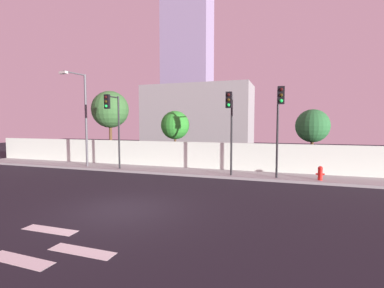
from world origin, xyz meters
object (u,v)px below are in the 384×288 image
at_px(fire_hydrant, 320,173).
at_px(roadside_tree_midleft, 175,125).
at_px(street_lamp_curbside, 83,112).
at_px(roadside_tree_midright, 313,126).
at_px(traffic_light_left, 230,116).
at_px(traffic_light_right, 279,113).
at_px(roadside_tree_leftmost, 110,110).
at_px(traffic_light_center, 113,116).

xyz_separation_m(fire_hydrant, roadside_tree_midleft, (-9.71, 3.00, 2.54)).
relative_size(street_lamp_curbside, roadside_tree_midright, 1.58).
bearing_deg(traffic_light_left, roadside_tree_midright, 37.55).
bearing_deg(roadside_tree_midright, fire_hydrant, -86.09).
height_order(traffic_light_right, roadside_tree_midright, traffic_light_right).
bearing_deg(roadside_tree_leftmost, roadside_tree_midright, 0.00).
bearing_deg(roadside_tree_leftmost, traffic_light_right, -16.18).
xyz_separation_m(traffic_light_right, roadside_tree_midleft, (-7.53, 3.83, -0.67)).
bearing_deg(roadside_tree_leftmost, roadside_tree_midleft, 0.00).
xyz_separation_m(street_lamp_curbside, fire_hydrant, (15.46, 0.13, -3.48)).
xyz_separation_m(traffic_light_left, roadside_tree_midright, (4.66, 3.58, -0.60)).
distance_m(traffic_light_left, traffic_light_right, 2.70).
relative_size(traffic_light_center, roadside_tree_midleft, 1.18).
relative_size(traffic_light_center, fire_hydrant, 6.42).
distance_m(roadside_tree_leftmost, roadside_tree_midleft, 5.82).
distance_m(traffic_light_center, roadside_tree_midright, 12.95).
distance_m(roadside_tree_leftmost, roadside_tree_midright, 15.24).
height_order(traffic_light_left, roadside_tree_midleft, traffic_light_left).
distance_m(traffic_light_center, roadside_tree_midleft, 4.76).
bearing_deg(street_lamp_curbside, traffic_light_center, -11.69).
relative_size(fire_hydrant, roadside_tree_midleft, 0.18).
height_order(traffic_light_right, roadside_tree_midleft, traffic_light_right).
height_order(street_lamp_curbside, roadside_tree_leftmost, street_lamp_curbside).
distance_m(traffic_light_left, fire_hydrant, 5.80).
relative_size(traffic_light_left, roadside_tree_midleft, 1.16).
bearing_deg(roadside_tree_midright, traffic_light_left, -142.45).
bearing_deg(street_lamp_curbside, traffic_light_left, -2.41).
bearing_deg(traffic_light_right, traffic_light_center, 179.43).
height_order(traffic_light_center, roadside_tree_midright, traffic_light_center).
relative_size(street_lamp_curbside, fire_hydrant, 8.55).
xyz_separation_m(fire_hydrant, roadside_tree_leftmost, (-15.39, 3.00, 3.79)).
relative_size(traffic_light_right, roadside_tree_leftmost, 0.85).
xyz_separation_m(traffic_light_right, street_lamp_curbside, (-13.28, 0.70, 0.28)).
relative_size(traffic_light_center, traffic_light_right, 0.99).
relative_size(roadside_tree_midleft, roadside_tree_midright, 1.01).
bearing_deg(roadside_tree_midright, traffic_light_right, -117.29).
distance_m(traffic_light_left, roadside_tree_midleft, 6.05).
bearing_deg(traffic_light_center, street_lamp_curbside, 168.31).
relative_size(roadside_tree_leftmost, roadside_tree_midright, 1.41).
relative_size(fire_hydrant, roadside_tree_midright, 0.18).
height_order(traffic_light_right, fire_hydrant, traffic_light_right).
height_order(roadside_tree_leftmost, roadside_tree_midleft, roadside_tree_leftmost).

